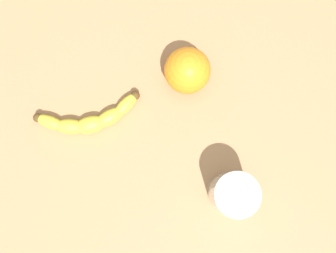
# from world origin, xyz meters

# --- Properties ---
(wooden_tabletop) EXTENTS (1.20, 1.20, 0.03)m
(wooden_tabletop) POSITION_xyz_m (0.00, 0.00, 0.01)
(wooden_tabletop) COLOR #A67C54
(wooden_tabletop) RESTS_ON ground
(banana) EXTENTS (0.07, 0.21, 0.03)m
(banana) POSITION_xyz_m (0.11, 0.05, 0.05)
(banana) COLOR yellow
(banana) RESTS_ON wooden_tabletop
(smoothie_glass) EXTENTS (0.08, 0.08, 0.09)m
(smoothie_glass) POSITION_xyz_m (-0.10, -0.16, 0.07)
(smoothie_glass) COLOR silver
(smoothie_glass) RESTS_ON wooden_tabletop
(orange_fruit) EXTENTS (0.09, 0.09, 0.09)m
(orange_fruit) POSITION_xyz_m (0.13, -0.16, 0.07)
(orange_fruit) COLOR orange
(orange_fruit) RESTS_ON wooden_tabletop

